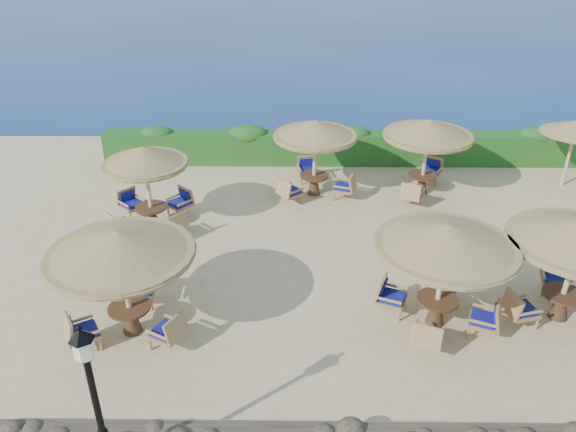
# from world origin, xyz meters

# --- Properties ---
(ground) EXTENTS (120.00, 120.00, 0.00)m
(ground) POSITION_xyz_m (0.00, 0.00, 0.00)
(ground) COLOR #CFB583
(ground) RESTS_ON ground
(hedge) EXTENTS (18.00, 0.90, 1.20)m
(hedge) POSITION_xyz_m (0.00, 7.20, 0.60)
(hedge) COLOR #184A17
(hedge) RESTS_ON ground
(lamp_post) EXTENTS (0.44, 0.44, 3.31)m
(lamp_post) POSITION_xyz_m (-4.80, -6.80, 1.55)
(lamp_post) COLOR black
(lamp_post) RESTS_ON ground
(extra_parasol) EXTENTS (2.30, 2.30, 2.41)m
(extra_parasol) POSITION_xyz_m (7.80, 5.20, 2.17)
(extra_parasol) COLOR beige
(extra_parasol) RESTS_ON ground
(cafe_set_0) EXTENTS (3.26, 3.26, 2.65)m
(cafe_set_0) POSITION_xyz_m (-5.46, -2.89, 2.00)
(cafe_set_0) COLOR beige
(cafe_set_0) RESTS_ON ground
(cafe_set_1) EXTENTS (3.21, 3.21, 2.65)m
(cafe_set_1) POSITION_xyz_m (1.60, -2.50, 1.92)
(cafe_set_1) COLOR beige
(cafe_set_1) RESTS_ON ground
(cafe_set_3) EXTENTS (2.55, 2.55, 2.65)m
(cafe_set_3) POSITION_xyz_m (-6.09, 2.03, 1.74)
(cafe_set_3) COLOR beige
(cafe_set_3) RESTS_ON ground
(cafe_set_4) EXTENTS (2.83, 2.84, 2.65)m
(cafe_set_4) POSITION_xyz_m (-1.06, 4.40, 1.91)
(cafe_set_4) COLOR beige
(cafe_set_4) RESTS_ON ground
(cafe_set_5) EXTENTS (2.98, 2.98, 2.65)m
(cafe_set_5) POSITION_xyz_m (2.65, 4.49, 2.04)
(cafe_set_5) COLOR beige
(cafe_set_5) RESTS_ON ground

